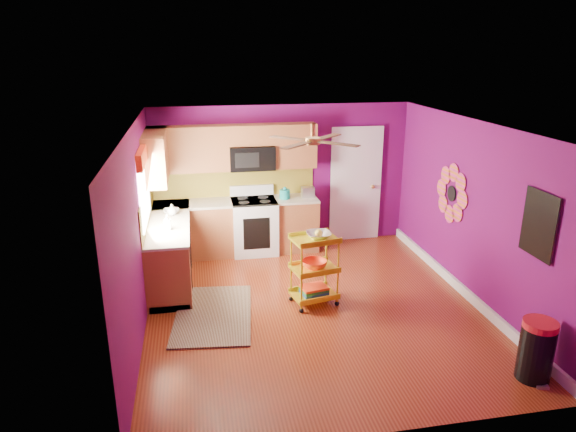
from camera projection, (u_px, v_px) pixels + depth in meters
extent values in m
plane|color=maroon|center=(314.00, 307.00, 7.10)|extent=(5.00, 5.00, 0.00)
cube|color=#610B58|center=(282.00, 176.00, 9.04)|extent=(4.50, 0.04, 2.50)
cube|color=#610B58|center=(383.00, 315.00, 4.38)|extent=(4.50, 0.04, 2.50)
cube|color=#610B58|center=(137.00, 233.00, 6.32)|extent=(0.04, 5.00, 2.50)
cube|color=#610B58|center=(473.00, 212.00, 7.10)|extent=(0.04, 5.00, 2.50)
cube|color=silver|center=(317.00, 126.00, 6.32)|extent=(4.50, 5.00, 0.04)
cube|color=white|center=(462.00, 289.00, 7.47)|extent=(0.05, 4.90, 0.14)
cube|color=brown|center=(170.00, 250.00, 7.88)|extent=(0.60, 2.30, 0.90)
cube|color=brown|center=(237.00, 228.00, 8.87)|extent=(2.80, 0.60, 0.90)
cube|color=beige|center=(168.00, 221.00, 7.74)|extent=(0.63, 2.30, 0.04)
cube|color=beige|center=(236.00, 202.00, 8.72)|extent=(2.80, 0.63, 0.04)
cube|color=black|center=(172.00, 274.00, 8.01)|extent=(0.54, 2.30, 0.10)
cube|color=black|center=(238.00, 249.00, 8.99)|extent=(2.80, 0.54, 0.10)
cube|color=white|center=(254.00, 227.00, 8.89)|extent=(0.76, 0.66, 0.92)
cube|color=black|center=(254.00, 201.00, 8.74)|extent=(0.76, 0.62, 0.03)
cube|color=white|center=(252.00, 190.00, 8.97)|extent=(0.76, 0.06, 0.18)
cube|color=black|center=(257.00, 234.00, 8.59)|extent=(0.45, 0.02, 0.55)
cube|color=brown|center=(189.00, 149.00, 8.43)|extent=(1.32, 0.33, 0.75)
cube|color=brown|center=(295.00, 145.00, 8.74)|extent=(0.72, 0.33, 0.75)
cube|color=brown|center=(251.00, 135.00, 8.55)|extent=(0.76, 0.33, 0.34)
cube|color=brown|center=(156.00, 156.00, 7.89)|extent=(0.33, 1.30, 0.75)
cube|color=black|center=(252.00, 158.00, 8.64)|extent=(0.76, 0.38, 0.40)
cube|color=olive|center=(234.00, 182.00, 8.90)|extent=(2.80, 0.01, 0.51)
cube|color=olive|center=(147.00, 205.00, 7.60)|extent=(0.01, 2.30, 0.51)
cube|color=white|center=(144.00, 187.00, 7.21)|extent=(0.03, 1.20, 1.00)
cube|color=#F43E15|center=(143.00, 154.00, 7.07)|extent=(0.08, 1.35, 0.22)
cube|color=white|center=(355.00, 186.00, 9.33)|extent=(0.85, 0.04, 2.05)
cube|color=white|center=(356.00, 186.00, 9.31)|extent=(0.95, 0.02, 2.15)
sphere|color=#BF8C3F|center=(373.00, 187.00, 9.34)|extent=(0.07, 0.07, 0.07)
cylinder|color=black|center=(452.00, 194.00, 7.63)|extent=(0.01, 0.24, 0.24)
cube|color=teal|center=(540.00, 224.00, 5.70)|extent=(0.03, 0.52, 0.72)
cube|color=black|center=(539.00, 225.00, 5.70)|extent=(0.01, 0.56, 0.76)
cylinder|color=#BF8C3F|center=(313.00, 130.00, 6.53)|extent=(0.06, 0.06, 0.16)
cylinder|color=#BF8C3F|center=(313.00, 141.00, 6.57)|extent=(0.20, 0.20, 0.08)
cube|color=#4C2D19|center=(328.00, 137.00, 6.87)|extent=(0.47, 0.47, 0.01)
cube|color=#4C2D19|center=(288.00, 138.00, 6.78)|extent=(0.47, 0.47, 0.01)
cube|color=#4C2D19|center=(296.00, 145.00, 6.28)|extent=(0.47, 0.47, 0.01)
cube|color=#4C2D19|center=(339.00, 144.00, 6.37)|extent=(0.47, 0.47, 0.01)
cube|color=black|center=(213.00, 314.00, 6.89)|extent=(1.17, 1.73, 0.02)
cylinder|color=yellow|center=(302.00, 278.00, 6.79)|extent=(0.03, 0.03, 0.93)
cylinder|color=yellow|center=(338.00, 272.00, 6.98)|extent=(0.03, 0.03, 0.93)
cylinder|color=yellow|center=(291.00, 268.00, 7.12)|extent=(0.03, 0.03, 0.93)
cylinder|color=yellow|center=(326.00, 262.00, 7.31)|extent=(0.03, 0.03, 0.93)
sphere|color=black|center=(301.00, 310.00, 6.94)|extent=(0.07, 0.07, 0.07)
sphere|color=black|center=(337.00, 303.00, 7.13)|extent=(0.07, 0.07, 0.07)
sphere|color=black|center=(291.00, 299.00, 7.27)|extent=(0.07, 0.07, 0.07)
sphere|color=black|center=(325.00, 292.00, 7.46)|extent=(0.07, 0.07, 0.07)
cube|color=yellow|center=(315.00, 240.00, 6.91)|extent=(0.68, 0.55, 0.03)
cube|color=yellow|center=(314.00, 269.00, 7.04)|extent=(0.68, 0.55, 0.03)
cube|color=yellow|center=(314.00, 295.00, 7.17)|extent=(0.68, 0.55, 0.03)
imported|color=beige|center=(319.00, 235.00, 6.91)|extent=(0.39, 0.39, 0.08)
sphere|color=yellow|center=(319.00, 233.00, 6.90)|extent=(0.11, 0.11, 0.11)
imported|color=#F43E15|center=(314.00, 264.00, 7.02)|extent=(0.40, 0.40, 0.11)
cube|color=navy|center=(314.00, 292.00, 7.16)|extent=(0.40, 0.33, 0.04)
cube|color=#267233|center=(314.00, 290.00, 7.14)|extent=(0.40, 0.33, 0.04)
cube|color=#F43E15|center=(314.00, 287.00, 7.13)|extent=(0.40, 0.33, 0.03)
cylinder|color=black|center=(536.00, 353.00, 5.49)|extent=(0.46, 0.46, 0.62)
cylinder|color=red|center=(541.00, 325.00, 5.38)|extent=(0.36, 0.36, 0.07)
cube|color=beige|center=(542.00, 387.00, 5.41)|extent=(0.14, 0.10, 0.03)
cylinder|color=teal|center=(285.00, 194.00, 8.80)|extent=(0.18, 0.18, 0.16)
sphere|color=teal|center=(285.00, 189.00, 8.77)|extent=(0.06, 0.06, 0.06)
cube|color=beige|center=(308.00, 192.00, 8.90)|extent=(0.22, 0.15, 0.18)
imported|color=#EA3F72|center=(167.00, 222.00, 7.32)|extent=(0.10, 0.10, 0.21)
imported|color=white|center=(172.00, 210.00, 7.93)|extent=(0.14, 0.14, 0.18)
imported|color=white|center=(171.00, 211.00, 8.05)|extent=(0.25, 0.25, 0.06)
imported|color=white|center=(165.00, 226.00, 7.33)|extent=(0.11, 0.11, 0.09)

